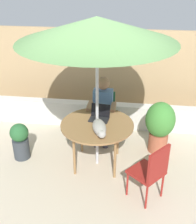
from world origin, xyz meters
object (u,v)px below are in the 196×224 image
at_px(cat, 100,128).
at_px(potted_plant_near_fence, 160,124).
at_px(chair_empty, 152,170).
at_px(potted_plant_by_chair, 20,140).
at_px(patio_table, 97,127).
at_px(patio_umbrella, 97,29).
at_px(person_seated, 103,107).
at_px(laptop, 100,115).
at_px(chair_occupied, 103,112).

bearing_deg(cat, potted_plant_near_fence, 39.83).
bearing_deg(chair_empty, potted_plant_by_chair, 161.45).
bearing_deg(patio_table, cat, -74.96).
bearing_deg(potted_plant_by_chair, patio_umbrella, -0.11).
bearing_deg(person_seated, laptop, -87.97).
distance_m(chair_occupied, cat, 1.17).
xyz_separation_m(patio_table, potted_plant_by_chair, (-1.28, 0.00, -0.35)).
xyz_separation_m(patio_table, laptop, (0.02, 0.18, 0.12)).
xyz_separation_m(chair_empty, potted_plant_by_chair, (-2.09, 0.70, -0.17)).
height_order(person_seated, cat, person_seated).
relative_size(chair_occupied, laptop, 2.66).
bearing_deg(cat, laptop, 96.72).
bearing_deg(person_seated, chair_empty, -59.87).
relative_size(patio_table, cat, 1.74).
bearing_deg(cat, patio_table, 105.04).
relative_size(patio_umbrella, chair_occupied, 2.66).
height_order(patio_umbrella, chair_occupied, patio_umbrella).
distance_m(patio_umbrella, potted_plant_by_chair, 2.22).
relative_size(patio_umbrella, laptop, 7.06).
height_order(chair_empty, laptop, laptop).
height_order(chair_occupied, potted_plant_by_chair, chair_occupied).
relative_size(person_seated, potted_plant_by_chair, 1.91).
xyz_separation_m(patio_table, cat, (0.07, -0.26, 0.14)).
bearing_deg(patio_umbrella, laptop, 84.17).
distance_m(chair_empty, cat, 0.92).
relative_size(person_seated, potted_plant_near_fence, 1.32).
distance_m(patio_table, cat, 0.31).
relative_size(chair_empty, person_seated, 0.72).
distance_m(patio_table, laptop, 0.22).
distance_m(chair_occupied, potted_plant_by_chair, 1.55).
xyz_separation_m(chair_occupied, potted_plant_near_fence, (0.99, -0.36, 0.02)).
xyz_separation_m(patio_table, potted_plant_near_fence, (0.99, 0.50, -0.16)).
bearing_deg(chair_occupied, patio_umbrella, -90.00).
bearing_deg(person_seated, chair_occupied, 90.00).
xyz_separation_m(chair_occupied, potted_plant_by_chair, (-1.28, -0.86, -0.17)).
relative_size(laptop, cat, 0.51).
bearing_deg(patio_umbrella, potted_plant_near_fence, 26.89).
xyz_separation_m(chair_empty, cat, (-0.74, 0.43, 0.32)).
height_order(patio_umbrella, person_seated, patio_umbrella).
height_order(potted_plant_near_fence, potted_plant_by_chair, potted_plant_near_fence).
distance_m(chair_occupied, laptop, 0.74).
bearing_deg(cat, person_seated, 94.19).
distance_m(patio_table, person_seated, 0.71).
bearing_deg(potted_plant_near_fence, chair_empty, -98.31).
xyz_separation_m(patio_table, person_seated, (0.00, 0.71, -0.01)).
bearing_deg(potted_plant_near_fence, patio_umbrella, -153.11).
xyz_separation_m(laptop, potted_plant_near_fence, (0.97, 0.32, -0.28)).
height_order(patio_umbrella, laptop, patio_umbrella).
bearing_deg(chair_empty, chair_occupied, 117.57).
distance_m(person_seated, cat, 0.98).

